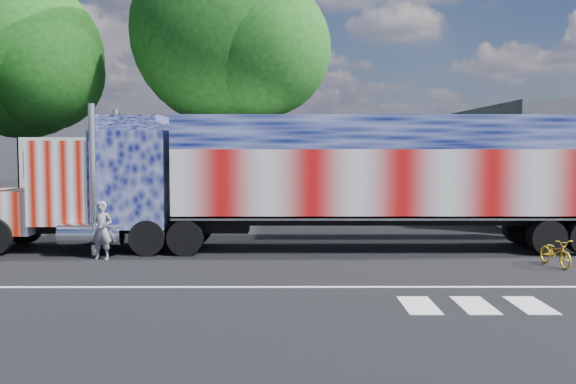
{
  "coord_description": "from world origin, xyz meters",
  "views": [
    {
      "loc": [
        -0.05,
        -18.36,
        3.39
      ],
      "look_at": [
        0.0,
        3.0,
        1.9
      ],
      "focal_mm": 40.0,
      "sensor_mm": 36.0,
      "label": 1
    }
  ],
  "objects_px": {
    "semi_truck": "(312,176)",
    "tree_nw_a": "(23,58)",
    "tree_n_mid": "(228,33)",
    "woman": "(102,230)",
    "coach_bus": "(176,178)",
    "bicycle": "(555,252)"
  },
  "relations": [
    {
      "from": "semi_truck",
      "to": "tree_nw_a",
      "type": "bearing_deg",
      "value": 136.52
    },
    {
      "from": "semi_truck",
      "to": "tree_n_mid",
      "type": "relative_size",
      "value": 1.55
    },
    {
      "from": "woman",
      "to": "tree_n_mid",
      "type": "relative_size",
      "value": 0.12
    },
    {
      "from": "coach_bus",
      "to": "bicycle",
      "type": "height_order",
      "value": "coach_bus"
    },
    {
      "from": "bicycle",
      "to": "tree_n_mid",
      "type": "distance_m",
      "value": 21.12
    },
    {
      "from": "woman",
      "to": "tree_nw_a",
      "type": "xyz_separation_m",
      "value": [
        -8.91,
        16.47,
        7.39
      ]
    },
    {
      "from": "semi_truck",
      "to": "woman",
      "type": "distance_m",
      "value": 6.89
    },
    {
      "from": "semi_truck",
      "to": "tree_n_mid",
      "type": "distance_m",
      "value": 15.03
    },
    {
      "from": "bicycle",
      "to": "tree_n_mid",
      "type": "bearing_deg",
      "value": 114.67
    },
    {
      "from": "tree_nw_a",
      "to": "tree_n_mid",
      "type": "bearing_deg",
      "value": -8.82
    },
    {
      "from": "coach_bus",
      "to": "tree_nw_a",
      "type": "bearing_deg",
      "value": 145.7
    },
    {
      "from": "semi_truck",
      "to": "woman",
      "type": "xyz_separation_m",
      "value": [
        -6.43,
        -1.93,
        -1.55
      ]
    },
    {
      "from": "woman",
      "to": "bicycle",
      "type": "xyz_separation_m",
      "value": [
        13.27,
        -1.14,
        -0.49
      ]
    },
    {
      "from": "semi_truck",
      "to": "bicycle",
      "type": "distance_m",
      "value": 7.77
    },
    {
      "from": "woman",
      "to": "tree_nw_a",
      "type": "distance_m",
      "value": 20.13
    },
    {
      "from": "coach_bus",
      "to": "tree_nw_a",
      "type": "height_order",
      "value": "tree_nw_a"
    },
    {
      "from": "coach_bus",
      "to": "tree_n_mid",
      "type": "relative_size",
      "value": 0.92
    },
    {
      "from": "coach_bus",
      "to": "bicycle",
      "type": "relative_size",
      "value": 8.69
    },
    {
      "from": "woman",
      "to": "tree_nw_a",
      "type": "relative_size",
      "value": 0.14
    },
    {
      "from": "coach_bus",
      "to": "bicycle",
      "type": "bearing_deg",
      "value": -41.26
    },
    {
      "from": "tree_n_mid",
      "to": "tree_nw_a",
      "type": "bearing_deg",
      "value": 171.18
    },
    {
      "from": "coach_bus",
      "to": "woman",
      "type": "xyz_separation_m",
      "value": [
        -0.51,
        -10.05,
        -1.1
      ]
    }
  ]
}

